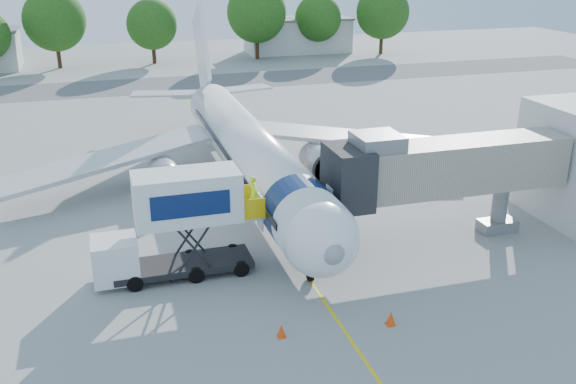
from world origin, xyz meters
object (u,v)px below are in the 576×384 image
object	(u,v)px
aircraft	(246,148)
ground_tug	(426,370)
catering_hiloader	(175,226)
jet_bridge	(434,169)

from	to	relation	value
aircraft	ground_tug	bearing A→B (deg)	-85.96
catering_hiloader	ground_tug	xyz separation A→B (m)	(7.86, -11.55, -2.09)
aircraft	catering_hiloader	size ratio (longest dim) A/B	4.44
catering_hiloader	jet_bridge	bearing A→B (deg)	0.01
aircraft	jet_bridge	bearing A→B (deg)	-54.30
jet_bridge	ground_tug	xyz separation A→B (m)	(-6.39, -11.55, -3.68)
jet_bridge	ground_tug	bearing A→B (deg)	-118.96
jet_bridge	catering_hiloader	xyz separation A→B (m)	(-14.25, -0.00, -1.58)
jet_bridge	aircraft	bearing A→B (deg)	125.70
jet_bridge	ground_tug	distance (m)	13.70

